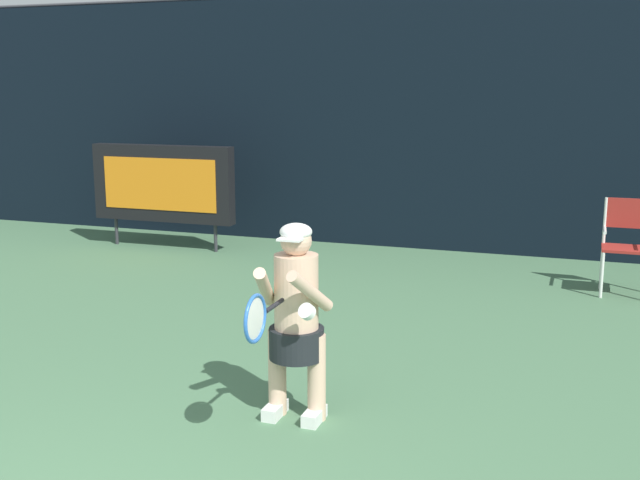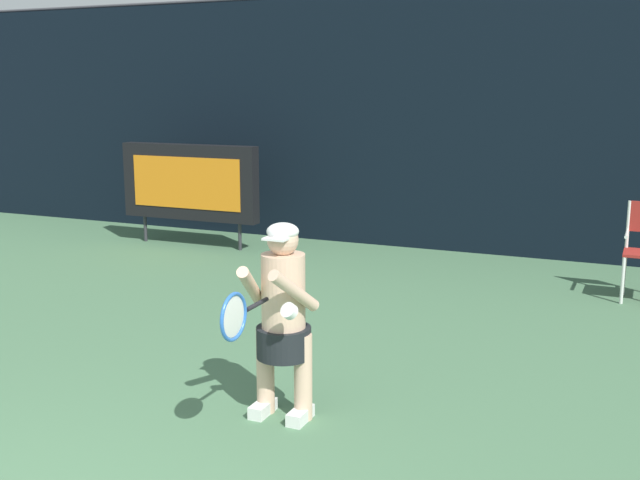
{
  "view_description": "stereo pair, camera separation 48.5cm",
  "coord_description": "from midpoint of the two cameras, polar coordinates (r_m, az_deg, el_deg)",
  "views": [
    {
      "loc": [
        2.48,
        -2.42,
        2.33
      ],
      "look_at": [
        0.37,
        3.62,
        1.05
      ],
      "focal_mm": 43.28,
      "sensor_mm": 36.0,
      "label": 1
    },
    {
      "loc": [
        2.93,
        -2.24,
        2.33
      ],
      "look_at": [
        0.37,
        3.62,
        1.05
      ],
      "focal_mm": 43.28,
      "sensor_mm": 36.0,
      "label": 2
    }
  ],
  "objects": [
    {
      "name": "backdrop_screen",
      "position": [
        11.17,
        9.69,
        8.49
      ],
      "size": [
        18.0,
        0.12,
        3.66
      ],
      "color": "black",
      "rests_on": "ground"
    },
    {
      "name": "scoreboard",
      "position": [
        11.42,
        -8.43,
        4.24
      ],
      "size": [
        2.2,
        0.21,
        1.5
      ],
      "color": "black",
      "rests_on": "ground"
    },
    {
      "name": "tennis_player",
      "position": [
        5.42,
        -0.2,
        -5.61
      ],
      "size": [
        0.53,
        0.6,
        1.41
      ],
      "color": "white",
      "rests_on": "ground"
    },
    {
      "name": "tennis_racket",
      "position": [
        4.83,
        -3.41,
        -5.66
      ],
      "size": [
        0.03,
        0.6,
        0.31
      ],
      "rotation": [
        0.0,
        0.0,
        0.14
      ],
      "color": "black"
    }
  ]
}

